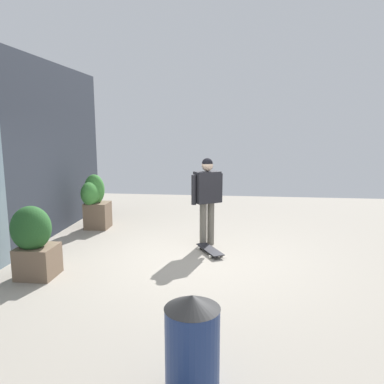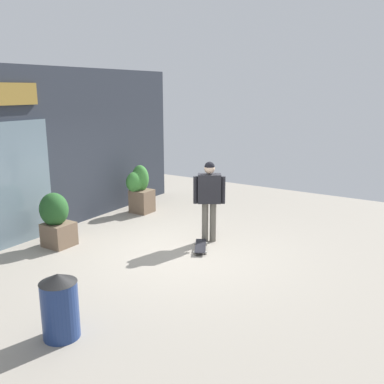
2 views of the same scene
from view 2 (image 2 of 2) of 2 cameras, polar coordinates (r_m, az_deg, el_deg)
ground_plane at (r=8.24m, az=-2.53°, el=-7.84°), size 12.00×12.00×0.00m
building_facade at (r=9.71m, az=-17.47°, el=5.40°), size 7.28×0.31×3.48m
skateboarder at (r=8.43m, az=2.33°, el=-0.18°), size 0.46×0.56×1.64m
skateboard at (r=8.27m, az=1.15°, el=-7.28°), size 0.75×0.54×0.08m
planter_box_left at (r=8.71m, az=-17.79°, el=-3.20°), size 0.55×0.61×1.07m
planter_box_right at (r=10.64m, az=-7.07°, el=0.57°), size 0.63×0.54×1.18m
trash_bin at (r=5.65m, az=-17.33°, el=-14.36°), size 0.46×0.46×0.85m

